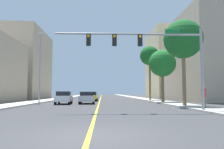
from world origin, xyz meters
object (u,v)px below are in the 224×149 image
at_px(palm_mid, 162,64).
at_px(street_lamp, 40,63).
at_px(car_silver, 87,97).
at_px(car_gray, 93,95).
at_px(palm_near, 183,40).
at_px(palm_far, 150,56).
at_px(pedestrian, 204,97).
at_px(traffic_signal_mast, 151,48).
at_px(car_yellow, 91,96).
at_px(car_white, 64,98).

bearing_deg(palm_mid, street_lamp, 177.89).
bearing_deg(car_silver, car_gray, 88.16).
relative_size(street_lamp, palm_near, 1.12).
bearing_deg(palm_mid, car_gray, 112.87).
bearing_deg(car_silver, palm_far, 41.81).
height_order(palm_near, pedestrian, palm_near).
height_order(traffic_signal_mast, car_silver, traffic_signal_mast).
distance_m(traffic_signal_mast, car_gray, 37.11).
relative_size(traffic_signal_mast, car_yellow, 2.61).
bearing_deg(street_lamp, palm_far, 24.77).
distance_m(palm_far, car_yellow, 11.71).
xyz_separation_m(traffic_signal_mast, palm_far, (4.35, 21.04, 2.81)).
relative_size(traffic_signal_mast, pedestrian, 6.17).
bearing_deg(palm_mid, traffic_signal_mast, -108.34).
bearing_deg(car_gray, palm_near, -74.16).
bearing_deg(palm_near, traffic_signal_mast, -129.63).
bearing_deg(street_lamp, traffic_signal_mast, -49.64).
xyz_separation_m(traffic_signal_mast, street_lamp, (-11.62, 13.67, 0.59)).
relative_size(traffic_signal_mast, palm_near, 1.30).
xyz_separation_m(car_yellow, pedestrian, (9.72, -17.83, 0.26)).
height_order(traffic_signal_mast, car_gray, traffic_signal_mast).
bearing_deg(palm_near, street_lamp, 151.71).
bearing_deg(palm_near, car_gray, 107.33).
xyz_separation_m(car_gray, car_white, (-2.43, -25.80, 0.02)).
xyz_separation_m(car_silver, car_white, (-2.60, -0.95, 0.02)).
bearing_deg(palm_far, palm_near, -90.37).
bearing_deg(car_white, palm_far, 37.20).
height_order(traffic_signal_mast, car_yellow, traffic_signal_mast).
bearing_deg(pedestrian, street_lamp, 105.30).
xyz_separation_m(palm_mid, car_yellow, (-9.52, 6.43, -4.35)).
bearing_deg(street_lamp, car_silver, -17.93).
bearing_deg(street_lamp, palm_near, -28.29).
distance_m(street_lamp, palm_mid, 15.97).
relative_size(palm_near, car_silver, 1.87).
xyz_separation_m(palm_near, pedestrian, (0.29, -3.45, -5.41)).
xyz_separation_m(palm_near, car_gray, (-9.78, 31.36, -5.68)).
bearing_deg(palm_far, pedestrian, -89.44).
relative_size(palm_mid, palm_far, 0.76).
height_order(palm_far, car_gray, palm_far).
bearing_deg(street_lamp, car_white, -39.15).
bearing_deg(palm_mid, car_silver, -171.56).
relative_size(palm_near, car_yellow, 2.00).
bearing_deg(pedestrian, car_white, 106.09).
height_order(car_gray, car_white, car_white).
bearing_deg(palm_near, palm_far, 89.63).
bearing_deg(car_yellow, car_gray, 93.71).
relative_size(street_lamp, car_silver, 2.09).
bearing_deg(car_white, pedestrian, -38.63).
bearing_deg(car_yellow, pedestrian, -58.88).
relative_size(palm_mid, pedestrian, 3.91).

